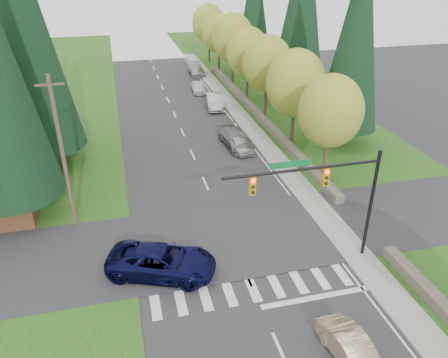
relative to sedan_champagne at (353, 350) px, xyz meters
name	(u,v)px	position (x,y,z in m)	size (l,w,h in m)	color
ground	(273,334)	(-2.82, 2.25, -0.66)	(120.00, 120.00, 0.00)	#28282B
grass_east	(332,145)	(10.18, 22.25, -0.63)	(14.00, 110.00, 0.06)	#1E4D14
grass_west	(35,176)	(-15.82, 22.25, -0.63)	(14.00, 110.00, 0.06)	#1E4D14
cross_street	(230,238)	(-2.82, 10.25, -0.66)	(120.00, 8.00, 0.10)	#28282B
sidewalk_east	(263,142)	(4.08, 24.25, -0.59)	(1.80, 80.00, 0.13)	gray
curb_east	(254,143)	(3.23, 24.25, -0.59)	(0.20, 80.00, 0.13)	gray
stone_wall_north	(255,111)	(5.78, 32.25, -0.31)	(0.70, 40.00, 0.70)	#4C4438
traffic_signal	(327,187)	(1.55, 6.74, 4.32)	(8.70, 0.37, 6.80)	black
utility_pole	(63,154)	(-12.32, 14.25, 4.48)	(1.60, 0.24, 10.00)	#473828
decid_tree_0	(331,111)	(6.38, 16.25, 4.94)	(4.80, 4.80, 8.37)	#38281C
decid_tree_1	(296,83)	(6.48, 23.25, 5.14)	(5.20, 5.20, 8.80)	#38281C
decid_tree_2	(267,64)	(6.28, 30.25, 5.27)	(5.00, 5.00, 8.82)	#38281C
decid_tree_3	(248,52)	(6.38, 37.25, 5.01)	(5.00, 5.00, 8.55)	#38281C
decid_tree_4	(233,38)	(6.48, 44.25, 5.40)	(5.40, 5.40, 9.18)	#38281C
decid_tree_5	(219,33)	(6.28, 51.25, 4.87)	(4.80, 4.80, 8.30)	#38281C
decid_tree_6	(209,24)	(6.38, 58.25, 5.20)	(5.20, 5.20, 8.86)	#38281C
conifer_w_c	(22,24)	(-14.82, 24.25, 10.63)	(6.46, 6.46, 20.80)	#38281C
conifer_w_e	(10,27)	(-16.82, 30.25, 9.63)	(5.78, 5.78, 18.80)	#38281C
conifer_e_a	(357,35)	(11.18, 22.25, 9.13)	(5.44, 5.44, 17.80)	#38281C
conifer_e_b	(302,4)	(12.18, 36.25, 10.13)	(6.12, 6.12, 19.80)	#38281C
conifer_e_c	(254,5)	(11.18, 50.25, 8.63)	(5.10, 5.10, 16.80)	#38281C
sedan_champagne	(353,350)	(0.00, 0.00, 0.00)	(1.40, 4.00, 1.32)	tan
suv_navy	(162,261)	(-7.34, 7.94, 0.17)	(2.76, 6.00, 1.67)	black
parked_car_a	(239,144)	(1.38, 23.18, 0.02)	(1.59, 3.96, 1.35)	silver
parked_car_b	(235,138)	(1.38, 24.25, 0.10)	(2.14, 5.26, 1.53)	slate
parked_car_c	(214,101)	(1.95, 35.34, 0.15)	(1.71, 4.91, 1.62)	#ABAAAF
parked_car_d	(198,87)	(1.38, 41.88, 0.01)	(1.58, 3.93, 1.34)	silver
parked_car_e	(196,70)	(2.78, 50.54, 0.06)	(2.03, 4.99, 1.45)	#A0A0A4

